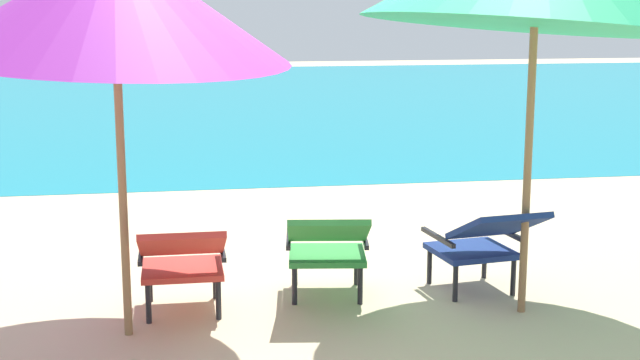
{
  "coord_description": "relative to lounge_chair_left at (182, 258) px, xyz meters",
  "views": [
    {
      "loc": [
        -1.0,
        -5.82,
        2.01
      ],
      "look_at": [
        0.0,
        0.37,
        0.75
      ],
      "focal_mm": 50.55,
      "sensor_mm": 36.0,
      "label": 1
    }
  ],
  "objects": [
    {
      "name": "lounge_chair_right",
      "position": [
        2.03,
        0.12,
        0.0
      ],
      "size": [
        0.66,
        0.94,
        0.68
      ],
      "color": "navy",
      "rests_on": "ground_plane"
    },
    {
      "name": "ground_plane",
      "position": [
        0.99,
        4.27,
        -0.4
      ],
      "size": [
        40.0,
        40.0,
        0.0
      ],
      "primitive_type": "plane",
      "color": "#CCB78E"
    },
    {
      "name": "lounge_chair_center",
      "position": [
        0.96,
        0.17,
        0.0
      ],
      "size": [
        0.65,
        0.94,
        0.68
      ],
      "color": "#338E3D",
      "rests_on": "ground_plane"
    },
    {
      "name": "beach_umbrella_left",
      "position": [
        -0.34,
        -0.22,
        1.6
      ],
      "size": [
        2.91,
        2.91,
        2.41
      ],
      "color": "olive",
      "rests_on": "ground_plane"
    },
    {
      "name": "ocean_band",
      "position": [
        0.99,
        12.99,
        -0.4
      ],
      "size": [
        40.0,
        18.0,
        0.01
      ],
      "primitive_type": "cube",
      "color": "teal",
      "rests_on": "ground_plane"
    },
    {
      "name": "lounge_chair_left",
      "position": [
        0.0,
        0.0,
        0.0
      ],
      "size": [
        0.55,
        0.88,
        0.68
      ],
      "color": "red",
      "rests_on": "ground_plane"
    }
  ]
}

